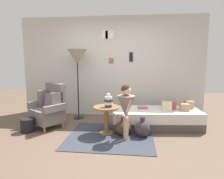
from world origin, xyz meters
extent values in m
plane|color=brown|center=(0.00, 0.00, 0.00)|extent=(12.00, 12.00, 0.00)
cube|color=beige|center=(0.00, 1.95, 1.30)|extent=(4.80, 0.10, 2.60)
cube|color=black|center=(0.53, 1.90, 1.56)|extent=(0.09, 0.02, 0.24)
cube|color=#969691|center=(0.53, 1.89, 1.56)|extent=(0.07, 0.01, 0.19)
cube|color=white|center=(-0.03, 1.90, 2.12)|extent=(0.21, 0.02, 0.20)
cube|color=beige|center=(-0.03, 1.89, 2.12)|extent=(0.16, 0.01, 0.15)
cube|color=olive|center=(0.02, 1.90, 1.47)|extent=(0.12, 0.02, 0.14)
cube|color=gray|center=(0.02, 1.89, 1.47)|extent=(0.10, 0.01, 0.11)
cube|color=white|center=(-0.14, 1.90, 2.12)|extent=(0.15, 0.02, 0.21)
cube|color=gray|center=(-0.14, 1.89, 2.12)|extent=(0.12, 0.01, 0.16)
cube|color=#333842|center=(0.18, 0.40, 0.01)|extent=(1.65, 1.49, 0.01)
cylinder|color=tan|center=(-1.60, 0.72, 0.06)|extent=(0.04, 0.04, 0.12)
cylinder|color=tan|center=(-1.20, 0.45, 0.06)|extent=(0.04, 0.04, 0.12)
cylinder|color=tan|center=(-1.34, 1.09, 0.06)|extent=(0.04, 0.04, 0.12)
cylinder|color=tan|center=(-0.95, 0.82, 0.06)|extent=(0.04, 0.04, 0.12)
cube|color=slate|center=(-1.27, 0.77, 0.27)|extent=(0.81, 0.80, 0.30)
cube|color=slate|center=(-1.14, 0.96, 0.70)|extent=(0.57, 0.46, 0.55)
cube|color=slate|center=(-1.43, 1.00, 0.61)|extent=(0.24, 0.30, 0.39)
cube|color=slate|center=(-1.00, 0.70, 0.61)|extent=(0.24, 0.30, 0.39)
cube|color=slate|center=(-1.55, 0.94, 0.49)|extent=(0.36, 0.47, 0.14)
cube|color=slate|center=(-1.01, 0.57, 0.49)|extent=(0.36, 0.47, 0.14)
cube|color=gray|center=(-1.22, 0.85, 0.58)|extent=(0.39, 0.34, 0.33)
cube|color=#4C4742|center=(1.12, 1.07, 0.09)|extent=(1.97, 0.99, 0.18)
cube|color=silver|center=(1.12, 1.07, 0.29)|extent=(1.97, 0.99, 0.22)
cube|color=tan|center=(1.87, 1.27, 0.48)|extent=(0.20, 0.12, 0.17)
cube|color=tan|center=(1.72, 1.03, 0.48)|extent=(0.19, 0.13, 0.15)
cube|color=#D64C56|center=(1.45, 1.15, 0.49)|extent=(0.22, 0.15, 0.17)
cube|color=beige|center=(1.34, 1.00, 0.50)|extent=(0.21, 0.12, 0.20)
cylinder|color=olive|center=(0.08, 0.55, 0.01)|extent=(0.29, 0.29, 0.02)
cylinder|color=olive|center=(0.08, 0.55, 0.28)|extent=(0.10, 0.10, 0.51)
cylinder|color=olive|center=(0.08, 0.55, 0.55)|extent=(0.53, 0.53, 0.03)
cylinder|color=#2D384C|center=(0.13, 0.53, 0.59)|extent=(0.14, 0.14, 0.05)
cylinder|color=white|center=(0.13, 0.53, 0.64)|extent=(0.17, 0.17, 0.05)
cylinder|color=#2D384C|center=(0.13, 0.53, 0.69)|extent=(0.17, 0.17, 0.05)
cylinder|color=white|center=(0.13, 0.53, 0.74)|extent=(0.14, 0.14, 0.05)
cylinder|color=white|center=(0.13, 0.53, 0.80)|extent=(0.07, 0.07, 0.06)
cylinder|color=black|center=(-0.78, 1.53, 0.01)|extent=(0.28, 0.28, 0.02)
cylinder|color=black|center=(-0.78, 1.53, 0.84)|extent=(0.03, 0.03, 1.64)
cone|color=#9E937F|center=(-0.78, 1.53, 1.57)|extent=(0.48, 0.48, 0.35)
cylinder|color=#D8AD8E|center=(0.50, 0.26, 0.22)|extent=(0.07, 0.07, 0.45)
cylinder|color=#D8AD8E|center=(0.47, 0.36, 0.22)|extent=(0.07, 0.07, 0.45)
cone|color=gray|center=(0.49, 0.31, 0.63)|extent=(0.34, 0.34, 0.42)
cylinder|color=gray|center=(0.49, 0.31, 0.77)|extent=(0.17, 0.17, 0.16)
cylinder|color=#D8AD8E|center=(0.55, 0.20, 0.69)|extent=(0.13, 0.09, 0.29)
cylinder|color=#D8AD8E|center=(0.47, 0.43, 0.69)|extent=(0.13, 0.09, 0.29)
sphere|color=#D8AD8E|center=(0.49, 0.31, 0.94)|extent=(0.18, 0.18, 0.18)
sphere|color=#38281E|center=(0.48, 0.30, 0.96)|extent=(0.17, 0.17, 0.17)
cube|color=#BE4F78|center=(0.83, 1.13, 0.42)|extent=(0.25, 0.20, 0.03)
sphere|color=#473323|center=(0.43, 0.49, 0.15)|extent=(0.31, 0.31, 0.31)
cylinder|color=#473323|center=(0.43, 0.49, 0.35)|extent=(0.09, 0.09, 0.09)
sphere|color=#332D38|center=(0.80, 0.46, 0.16)|extent=(0.31, 0.31, 0.31)
cylinder|color=#332D38|center=(0.80, 0.46, 0.35)|extent=(0.09, 0.09, 0.09)
cylinder|color=black|center=(-1.57, 0.46, 0.14)|extent=(0.28, 0.28, 0.28)
camera|label=1|loc=(0.64, -3.27, 1.50)|focal=31.62mm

